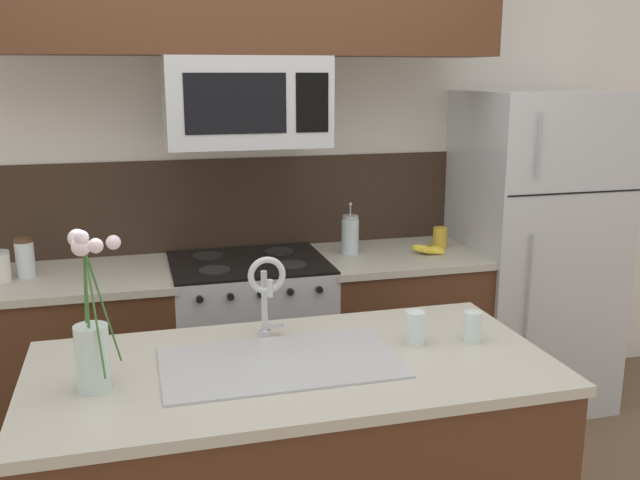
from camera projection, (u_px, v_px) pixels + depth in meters
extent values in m
cube|color=silver|center=(290.00, 172.00, 3.84)|extent=(5.20, 0.10, 2.60)
cube|color=#332319|center=(237.00, 204.00, 3.75)|extent=(3.25, 0.01, 0.48)
cube|color=#4C2B19|center=(85.00, 370.00, 3.40)|extent=(0.84, 0.62, 0.88)
cube|color=#B2AD9E|center=(77.00, 279.00, 3.30)|extent=(0.87, 0.65, 0.03)
cube|color=#4C2B19|center=(396.00, 338.00, 3.81)|extent=(0.81, 0.62, 0.88)
cube|color=#B2AD9E|center=(398.00, 256.00, 3.70)|extent=(0.84, 0.65, 0.03)
cube|color=#B7BABF|center=(251.00, 350.00, 3.60)|extent=(0.76, 0.62, 0.91)
cube|color=black|center=(249.00, 262.00, 3.50)|extent=(0.76, 0.62, 0.01)
cylinder|color=black|center=(215.00, 270.00, 3.32)|extent=(0.15, 0.15, 0.01)
cylinder|color=black|center=(291.00, 265.00, 3.41)|extent=(0.15, 0.15, 0.01)
cylinder|color=black|center=(208.00, 256.00, 3.58)|extent=(0.15, 0.15, 0.01)
cylinder|color=black|center=(279.00, 251.00, 3.67)|extent=(0.15, 0.15, 0.01)
cylinder|color=black|center=(200.00, 299.00, 3.14)|extent=(0.03, 0.02, 0.03)
cylinder|color=black|center=(231.00, 297.00, 3.17)|extent=(0.03, 0.02, 0.03)
cylinder|color=black|center=(261.00, 294.00, 3.21)|extent=(0.03, 0.02, 0.03)
cylinder|color=black|center=(290.00, 292.00, 3.24)|extent=(0.03, 0.02, 0.03)
cylinder|color=black|center=(319.00, 290.00, 3.28)|extent=(0.03, 0.02, 0.03)
cube|color=#B7BABF|center=(245.00, 102.00, 3.30)|extent=(0.74, 0.40, 0.41)
cube|color=black|center=(236.00, 104.00, 3.09)|extent=(0.45, 0.00, 0.26)
cube|color=black|center=(312.00, 103.00, 3.18)|extent=(0.15, 0.00, 0.26)
cube|color=#B7BABF|center=(531.00, 251.00, 3.93)|extent=(0.78, 0.72, 1.73)
cube|color=black|center=(576.00, 193.00, 3.50)|extent=(0.75, 0.00, 0.01)
cylinder|color=#99999E|center=(539.00, 145.00, 3.37)|extent=(0.01, 0.01, 0.31)
cylinder|color=#99999E|center=(528.00, 299.00, 3.54)|extent=(0.01, 0.01, 0.66)
cylinder|color=silver|center=(0.00, 268.00, 3.19)|extent=(0.09, 0.09, 0.13)
cylinder|color=silver|center=(25.00, 260.00, 3.25)|extent=(0.08, 0.08, 0.16)
cylinder|color=#4C331E|center=(23.00, 240.00, 3.23)|extent=(0.08, 0.08, 0.02)
ellipsoid|color=yellow|center=(428.00, 250.00, 3.66)|extent=(0.16, 0.12, 0.05)
ellipsoid|color=yellow|center=(428.00, 249.00, 3.68)|extent=(0.18, 0.07, 0.07)
ellipsoid|color=yellow|center=(430.00, 250.00, 3.67)|extent=(0.17, 0.04, 0.05)
ellipsoid|color=yellow|center=(430.00, 249.00, 3.68)|extent=(0.18, 0.09, 0.07)
ellipsoid|color=yellow|center=(432.00, 250.00, 3.67)|extent=(0.16, 0.13, 0.05)
cylinder|color=brown|center=(430.00, 244.00, 3.67)|extent=(0.02, 0.02, 0.03)
cylinder|color=silver|center=(350.00, 236.00, 3.67)|extent=(0.09, 0.09, 0.18)
cylinder|color=#A3A3AA|center=(350.00, 217.00, 3.65)|extent=(0.08, 0.08, 0.02)
cylinder|color=#A3A3AA|center=(350.00, 211.00, 3.64)|extent=(0.01, 0.01, 0.05)
sphere|color=#A3A3AA|center=(350.00, 204.00, 3.63)|extent=(0.02, 0.02, 0.02)
cylinder|color=gold|center=(440.00, 238.00, 3.80)|extent=(0.08, 0.08, 0.11)
cube|color=#B2AD9E|center=(293.00, 367.00, 2.31)|extent=(1.68, 0.83, 0.03)
cube|color=#ADAFB5|center=(280.00, 363.00, 2.30)|extent=(0.76, 0.44, 0.01)
cube|color=#ADAFB5|center=(227.00, 391.00, 2.27)|extent=(0.30, 0.33, 0.15)
cube|color=#ADAFB5|center=(332.00, 379.00, 2.36)|extent=(0.30, 0.33, 0.15)
cylinder|color=#B7BABF|center=(265.00, 333.00, 2.54)|extent=(0.04, 0.04, 0.02)
cylinder|color=#B7BABF|center=(264.00, 301.00, 2.51)|extent=(0.02, 0.02, 0.22)
torus|color=#B7BABF|center=(267.00, 275.00, 2.43)|extent=(0.13, 0.02, 0.13)
cylinder|color=#B7BABF|center=(270.00, 288.00, 2.39)|extent=(0.02, 0.02, 0.06)
cube|color=#B7BABF|center=(274.00, 326.00, 2.54)|extent=(0.07, 0.01, 0.01)
cylinder|color=silver|center=(415.00, 328.00, 2.45)|extent=(0.07, 0.07, 0.12)
cylinder|color=silver|center=(472.00, 327.00, 2.47)|extent=(0.06, 0.06, 0.11)
cylinder|color=silver|center=(93.00, 358.00, 2.09)|extent=(0.10, 0.10, 0.20)
cylinder|color=silver|center=(94.00, 378.00, 2.10)|extent=(0.09, 0.09, 0.06)
cylinder|color=#386B2D|center=(103.00, 307.00, 2.09)|extent=(0.08, 0.05, 0.37)
sphere|color=silver|center=(113.00, 242.00, 2.07)|extent=(0.04, 0.04, 0.04)
cylinder|color=#386B2D|center=(86.00, 305.00, 2.07)|extent=(0.03, 0.05, 0.39)
sphere|color=silver|center=(77.00, 238.00, 2.05)|extent=(0.05, 0.05, 0.05)
cylinder|color=#386B2D|center=(95.00, 311.00, 2.02)|extent=(0.04, 0.09, 0.39)
sphere|color=silver|center=(96.00, 246.00, 1.94)|extent=(0.04, 0.04, 0.04)
cylinder|color=#386B2D|center=(87.00, 310.00, 2.04)|extent=(0.01, 0.03, 0.38)
sphere|color=silver|center=(81.00, 247.00, 1.98)|extent=(0.05, 0.05, 0.05)
cylinder|color=#386B2D|center=(88.00, 306.00, 2.04)|extent=(0.01, 0.04, 0.41)
sphere|color=silver|center=(81.00, 238.00, 1.97)|extent=(0.04, 0.04, 0.04)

